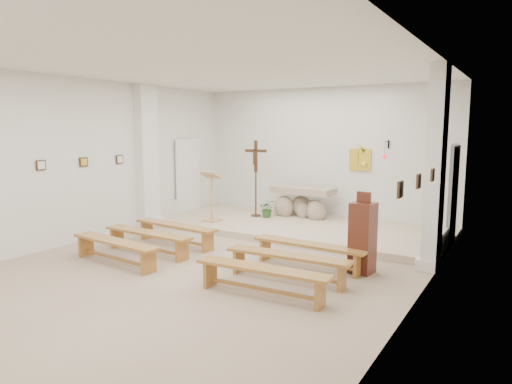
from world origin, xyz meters
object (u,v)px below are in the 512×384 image
Objects in this scene: bench_right_second at (288,261)px; bench_right_third at (262,274)px; lectern at (211,196)px; bench_left_third at (115,246)px; bench_right_front at (309,249)px; crucifix_stand at (256,173)px; bench_left_front at (176,229)px; bench_left_second at (148,237)px; altar at (302,204)px; donation_pedestal at (363,237)px.

bench_right_second is 1.00× the size of bench_right_third.
lectern reaches higher than bench_left_third.
crucifix_stand is at bearing 136.65° from bench_right_front.
bench_left_front is (0.40, -1.79, -0.44)m from lectern.
lectern is at bearing 102.13° from bench_left_third.
bench_left_front is 1.00× the size of bench_right_front.
bench_left_third is 3.07m from bench_right_third.
bench_left_front is 3.07m from bench_right_front.
bench_left_second and bench_right_third have the same top height.
bench_left_front is 1.00× the size of bench_left_second.
altar reaches higher than bench_left_front.
bench_right_front is (3.47, -1.79, -0.44)m from lectern.
donation_pedestal is 0.66× the size of bench_right_third.
crucifix_stand is 4.23m from bench_right_front.
crucifix_stand is (-1.07, -0.57, 0.82)m from altar.
bench_right_front is at bearing -159.58° from donation_pedestal.
bench_left_second is at bearing 177.31° from bench_right_second.
crucifix_stand reaches higher than bench_left_second.
bench_right_third is at bearing -62.72° from crucifix_stand.
lectern is 3.48m from bench_left_third.
bench_left_third is (-1.26, -5.14, -0.14)m from altar.
crucifix_stand is 0.94× the size of bench_right_second.
bench_left_second is 1.00× the size of bench_right_second.
altar is at bearing 106.93° from bench_right_third.
bench_left_third is (0.40, -3.42, -0.44)m from lectern.
bench_right_third is (0.00, -0.82, 0.00)m from bench_right_second.
lectern is 1.39m from crucifix_stand.
crucifix_stand is 1.42× the size of donation_pedestal.
lectern is 1.89m from bench_left_front.
altar is at bearing 110.01° from bench_right_second.
bench_left_front is at bearing -106.53° from altar.
altar reaches higher than bench_left_second.
donation_pedestal is (4.35, -1.57, -0.16)m from lectern.
bench_right_second is at bearing -40.93° from lectern.
bench_right_third is at bearing -48.61° from lectern.
crucifix_stand is (0.59, 1.15, 0.52)m from lectern.
bench_right_second is (1.81, -4.32, -0.14)m from altar.
crucifix_stand is at bearing 93.14° from bench_left_third.
bench_left_front is at bearing -81.39° from lectern.
bench_left_second is 1.00× the size of bench_left_third.
lectern is 0.64× the size of crucifix_stand.
bench_left_front and bench_right_second have the same top height.
bench_right_second is (-0.89, -1.04, -0.28)m from donation_pedestal.
crucifix_stand is 0.94× the size of bench_left_second.
bench_right_second and bench_right_third have the same top height.
altar is 0.80× the size of bench_right_second.
donation_pedestal reaches higher than bench_right_second.
crucifix_stand reaches higher than bench_right_front.
donation_pedestal is 0.66× the size of bench_left_third.
bench_right_front is 3.17m from bench_left_second.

